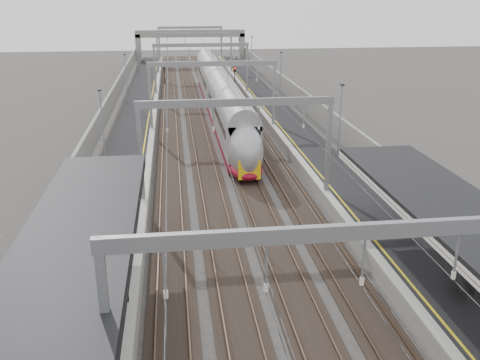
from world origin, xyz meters
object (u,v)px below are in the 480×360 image
object	(u,v)px
train	(221,101)
signal_green	(164,70)
overbridge	(190,38)
bench	(467,281)

from	to	relation	value
train	signal_green	distance (m)	26.05
overbridge	bench	bearing A→B (deg)	-84.43
train	signal_green	bearing A→B (deg)	104.90
train	bench	distance (m)	42.09
signal_green	overbridge	bearing A→B (deg)	78.40
train	signal_green	world-z (taller)	train
train	bench	bearing A→B (deg)	-79.79
train	overbridge	bearing A→B (deg)	91.70
overbridge	bench	world-z (taller)	overbridge
train	signal_green	size ratio (longest dim) A/B	14.43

